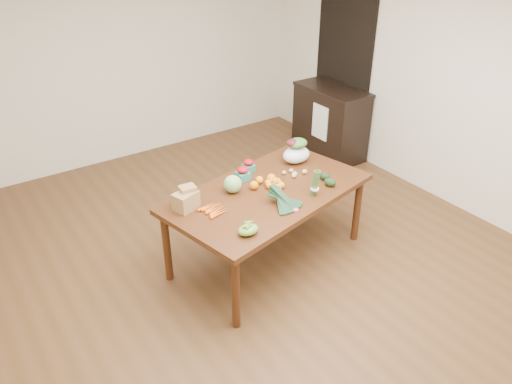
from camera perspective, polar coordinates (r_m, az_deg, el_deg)
floor at (r=4.85m, az=0.08°, el=-8.22°), size 6.00×6.00×0.00m
room_walls at (r=4.15m, az=0.09°, el=6.61°), size 5.02×6.02×2.70m
dining_table at (r=4.72m, az=1.32°, el=-3.81°), size 2.04×1.40×0.75m
doorway_dark at (r=6.91m, az=9.82°, el=13.14°), size 0.02×1.00×2.10m
cabinet at (r=6.85m, az=8.47°, el=7.94°), size 0.52×1.02×0.94m
dish_towel at (r=6.60m, az=7.32°, el=7.92°), size 0.02×0.28×0.45m
paper_bag at (r=4.24m, az=-8.03°, el=-0.81°), size 0.31×0.28×0.19m
cabbage at (r=4.47m, az=-2.67°, el=0.92°), size 0.16×0.16×0.16m
strawberry_basket_a at (r=4.69m, az=-1.52°, el=2.02°), size 0.13×0.13×0.10m
strawberry_basket_b at (r=4.84m, az=-0.86°, el=2.94°), size 0.12×0.12×0.10m
orange_a at (r=4.52m, az=-0.23°, el=0.78°), size 0.08×0.08×0.08m
orange_b at (r=4.62m, az=0.39°, el=1.38°), size 0.07×0.07×0.07m
orange_c at (r=4.64m, az=1.76°, el=1.59°), size 0.09×0.09×0.09m
mandarin_cluster at (r=4.56m, az=2.21°, el=1.11°), size 0.21×0.21×0.10m
carrots at (r=4.23m, az=-4.76°, el=-1.97°), size 0.26×0.26×0.03m
snap_pea_bag at (r=3.92m, az=-0.90°, el=-4.34°), size 0.17×0.13×0.08m
kale_bunch at (r=4.24m, az=3.54°, el=-0.80°), size 0.40×0.46×0.16m
asparagus_bundle at (r=4.42m, az=6.77°, el=1.06°), size 0.10×0.13×0.26m
potato_a at (r=4.74m, az=4.37°, el=1.86°), size 0.05×0.04×0.04m
potato_b at (r=4.77m, az=4.43°, el=2.07°), size 0.06×0.05×0.05m
potato_c at (r=4.84m, az=4.03°, el=2.45°), size 0.05×0.04×0.04m
potato_d at (r=4.80m, az=3.22°, el=2.23°), size 0.04×0.04×0.04m
potato_e at (r=4.82m, az=5.58°, el=2.33°), size 0.05×0.05×0.05m
avocado_a at (r=4.63m, az=8.45°, el=1.10°), size 0.11×0.13×0.08m
avocado_b at (r=4.73m, az=7.85°, el=1.79°), size 0.10×0.13×0.07m
salad_bag at (r=5.00m, az=4.64°, el=4.60°), size 0.33×0.28×0.23m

